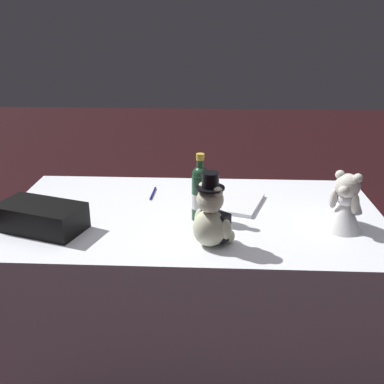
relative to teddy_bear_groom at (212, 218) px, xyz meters
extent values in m
plane|color=black|center=(0.09, -0.28, -0.81)|extent=(12.00, 12.00, 0.00)
cube|color=white|center=(0.09, -0.28, -0.46)|extent=(1.65, 0.90, 0.71)
ellipsoid|color=beige|center=(0.01, 0.01, -0.04)|extent=(0.13, 0.11, 0.14)
cube|color=black|center=(-0.02, -0.02, -0.04)|extent=(0.11, 0.11, 0.11)
sphere|color=beige|center=(0.01, 0.01, 0.08)|extent=(0.10, 0.10, 0.10)
sphere|color=beige|center=(-0.02, -0.02, 0.07)|extent=(0.04, 0.04, 0.04)
sphere|color=beige|center=(-0.02, 0.03, 0.12)|extent=(0.04, 0.04, 0.04)
sphere|color=beige|center=(0.03, -0.01, 0.12)|extent=(0.04, 0.04, 0.04)
ellipsoid|color=beige|center=(-0.05, 0.04, -0.03)|extent=(0.04, 0.04, 0.08)
ellipsoid|color=beige|center=(0.05, -0.05, -0.03)|extent=(0.04, 0.04, 0.08)
sphere|color=beige|center=(-0.06, -0.02, -0.08)|extent=(0.05, 0.05, 0.05)
sphere|color=beige|center=(-0.01, -0.07, -0.08)|extent=(0.05, 0.05, 0.05)
cylinder|color=black|center=(0.01, 0.01, 0.12)|extent=(0.10, 0.10, 0.01)
cylinder|color=black|center=(0.01, 0.01, 0.15)|extent=(0.06, 0.06, 0.05)
cone|color=white|center=(-0.53, -0.16, -0.04)|extent=(0.16, 0.16, 0.14)
ellipsoid|color=white|center=(-0.53, -0.16, 0.02)|extent=(0.07, 0.06, 0.06)
sphere|color=silver|center=(-0.53, -0.16, 0.08)|extent=(0.10, 0.10, 0.10)
sphere|color=silver|center=(-0.51, -0.12, 0.07)|extent=(0.04, 0.04, 0.04)
sphere|color=silver|center=(-0.50, -0.17, 0.12)|extent=(0.04, 0.04, 0.04)
sphere|color=silver|center=(-0.56, -0.14, 0.12)|extent=(0.04, 0.04, 0.04)
ellipsoid|color=silver|center=(-0.48, -0.16, 0.02)|extent=(0.03, 0.03, 0.08)
ellipsoid|color=silver|center=(-0.55, -0.12, 0.02)|extent=(0.03, 0.03, 0.08)
cone|color=white|center=(-0.56, -0.20, 0.02)|extent=(0.17, 0.17, 0.14)
cylinder|color=#1A3E26|center=(0.05, -0.22, -0.02)|extent=(0.07, 0.07, 0.19)
sphere|color=#1A3E26|center=(0.05, -0.22, 0.09)|extent=(0.07, 0.07, 0.07)
cylinder|color=#1A3E26|center=(0.05, -0.22, 0.14)|extent=(0.03, 0.03, 0.08)
cylinder|color=gold|center=(0.05, -0.22, 0.17)|extent=(0.03, 0.03, 0.03)
cylinder|color=silver|center=(0.05, -0.22, -0.02)|extent=(0.07, 0.07, 0.07)
cylinder|color=navy|center=(0.29, -0.49, -0.10)|extent=(0.01, 0.15, 0.01)
cone|color=silver|center=(0.29, -0.42, -0.10)|extent=(0.01, 0.01, 0.01)
cube|color=black|center=(0.68, -0.10, -0.06)|extent=(0.38, 0.27, 0.11)
cube|color=#B7B7BF|center=(0.71, -0.18, -0.06)|extent=(0.04, 0.02, 0.03)
cube|color=white|center=(-0.12, -0.39, -0.10)|extent=(0.27, 0.31, 0.02)
camera|label=1|loc=(0.00, 1.49, 0.69)|focal=41.60mm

